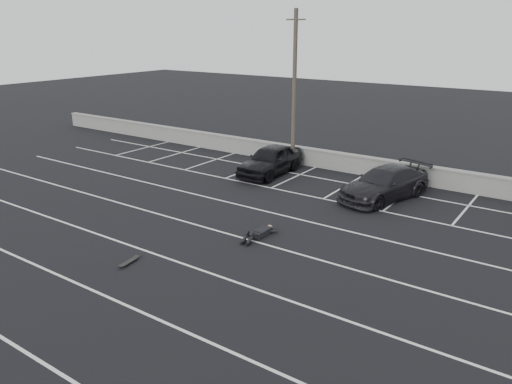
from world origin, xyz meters
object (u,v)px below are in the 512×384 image
Objects in this scene: car_left at (270,160)px; person at (263,229)px; car_right at (384,184)px; skateboard at (129,262)px; utility_pole at (294,90)px.

car_left is 1.93× the size of person.
car_right is at bearing 71.99° from person.
car_left is at bearing 91.55° from skateboard.
person is (4.27, -9.48, -4.23)m from utility_pole.
skateboard is (-4.73, -11.79, -0.68)m from car_right.
utility_pole is 3.58× the size of person.
car_right reaches higher than person.
car_left is at bearing -96.13° from utility_pole.
utility_pole is 15.05m from skateboard.
car_left is 8.68m from person.
person is at bearing -65.77° from utility_pole.
utility_pole is (0.22, 2.08, 3.67)m from car_left.
car_right is 7.96m from utility_pole.
skateboard is at bearing -82.61° from utility_pole.
car_left is at bearing -166.64° from car_right.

